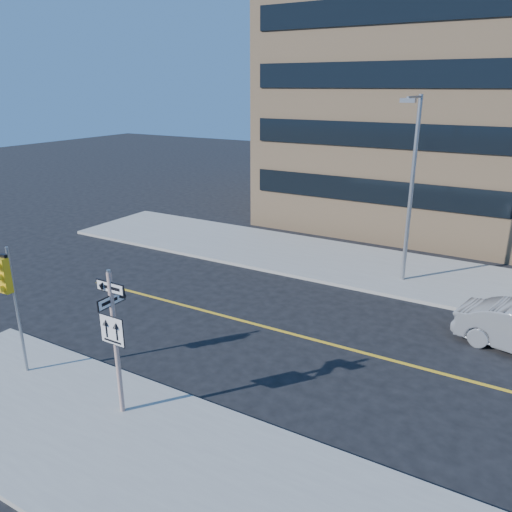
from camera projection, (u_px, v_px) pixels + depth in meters
The scene contains 5 objects.
ground at pixel (181, 372), 15.57m from camera, with size 120.00×120.00×0.00m, color black.
sign_pole at pixel (115, 335), 12.73m from camera, with size 0.92×0.92×4.06m.
traffic_signal at pixel (8, 286), 14.32m from camera, with size 0.32×0.45×4.00m.
streetlight_a at pixel (411, 179), 20.92m from camera, with size 0.55×2.25×8.00m.
building_brick at pixel (441, 77), 32.14m from camera, with size 18.00×18.00×18.00m, color tan.
Camera 1 is at (8.85, -10.53, 8.48)m, focal length 35.00 mm.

